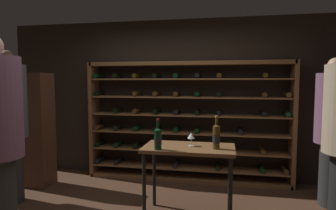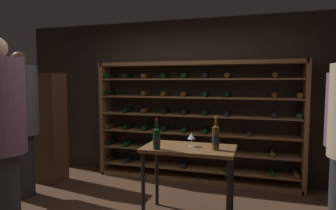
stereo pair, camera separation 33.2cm
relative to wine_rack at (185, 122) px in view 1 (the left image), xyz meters
name	(u,v)px [view 1 (the left image)]	position (x,y,z in m)	size (l,w,h in m)	color
back_wall	(172,99)	(-0.26, 0.21, 0.35)	(5.76, 0.10, 2.63)	black
wine_rack	(185,122)	(0.00, 0.00, 0.00)	(3.27, 0.32, 1.93)	brown
tasting_table	(189,155)	(0.22, -1.29, -0.22)	(1.06, 0.58, 0.85)	brown
person_guest_plum_blouse	(9,119)	(-2.16, -1.31, 0.16)	(0.46, 0.46, 2.01)	#272727
person_bystander_red_print	(333,125)	(1.98, -0.61, 0.09)	(0.45, 0.45, 1.91)	#2B2B2B
display_cabinet	(36,130)	(-2.22, -0.67, -0.09)	(0.44, 0.36, 1.74)	#4C2D1E
wine_bottle_red_label	(216,136)	(0.53, -1.35, 0.03)	(0.08, 0.08, 0.38)	#4C3314
wine_bottle_amber_reserve	(158,138)	(-0.10, -1.51, 0.02)	(0.08, 0.08, 0.35)	black
wine_glass_stemmed_right	(191,136)	(0.24, -1.25, 0.01)	(0.09, 0.09, 0.16)	silver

